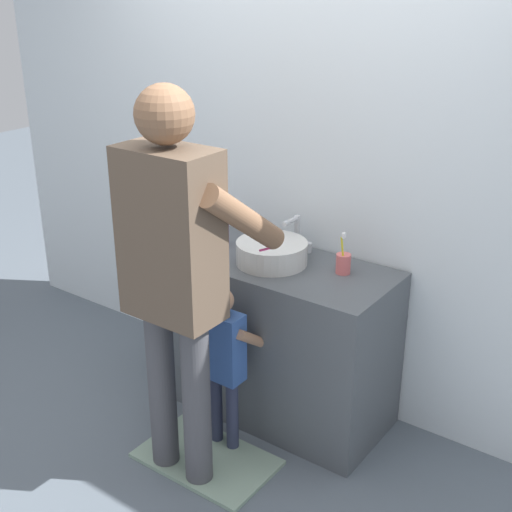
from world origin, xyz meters
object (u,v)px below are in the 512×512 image
(child_toddler, at_px, (224,355))
(adult_parent, at_px, (175,259))
(toothbrush_cup, at_px, (343,263))
(soap_bottle, at_px, (223,233))

(child_toddler, height_order, adult_parent, adult_parent)
(child_toddler, distance_m, adult_parent, 0.61)
(toothbrush_cup, height_order, child_toddler, toothbrush_cup)
(soap_bottle, bearing_deg, child_toddler, -51.97)
(soap_bottle, bearing_deg, adult_parent, -66.96)
(soap_bottle, relative_size, adult_parent, 0.09)
(toothbrush_cup, bearing_deg, child_toddler, -125.19)
(child_toddler, relative_size, adult_parent, 0.48)
(toothbrush_cup, bearing_deg, adult_parent, -117.75)
(toothbrush_cup, distance_m, child_toddler, 0.70)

